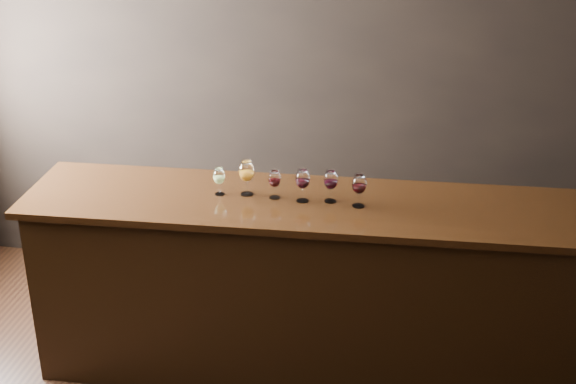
% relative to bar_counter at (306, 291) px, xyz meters
% --- Properties ---
extents(room_shell, '(5.02, 4.52, 2.81)m').
position_rel_bar_counter_xyz_m(room_shell, '(-0.62, -0.96, 1.24)').
color(room_shell, black).
rests_on(room_shell, ground).
extents(bar_counter, '(3.29, 0.85, 1.14)m').
position_rel_bar_counter_xyz_m(bar_counter, '(0.00, 0.00, 0.00)').
color(bar_counter, black).
rests_on(bar_counter, ground).
extents(bar_top, '(3.40, 0.93, 0.04)m').
position_rel_bar_counter_xyz_m(bar_top, '(0.00, 0.00, 0.59)').
color(bar_top, black).
rests_on(bar_top, bar_counter).
extents(back_bar_shelf, '(2.19, 0.40, 0.79)m').
position_rel_bar_counter_xyz_m(back_bar_shelf, '(-0.24, 0.96, -0.18)').
color(back_bar_shelf, black).
rests_on(back_bar_shelf, ground).
extents(glass_white, '(0.07, 0.07, 0.17)m').
position_rel_bar_counter_xyz_m(glass_white, '(-0.53, 0.01, 0.73)').
color(glass_white, white).
rests_on(glass_white, bar_top).
extents(glass_amber, '(0.09, 0.09, 0.21)m').
position_rel_bar_counter_xyz_m(glass_amber, '(-0.37, 0.03, 0.76)').
color(glass_amber, white).
rests_on(glass_amber, bar_top).
extents(glass_red_a, '(0.07, 0.07, 0.17)m').
position_rel_bar_counter_xyz_m(glass_red_a, '(-0.19, 0.01, 0.73)').
color(glass_red_a, white).
rests_on(glass_red_a, bar_top).
extents(glass_red_b, '(0.09, 0.09, 0.20)m').
position_rel_bar_counter_xyz_m(glass_red_b, '(-0.03, -0.00, 0.75)').
color(glass_red_b, white).
rests_on(glass_red_b, bar_top).
extents(glass_red_c, '(0.08, 0.08, 0.19)m').
position_rel_bar_counter_xyz_m(glass_red_c, '(0.14, 0.02, 0.74)').
color(glass_red_c, white).
rests_on(glass_red_c, bar_top).
extents(glass_red_d, '(0.08, 0.08, 0.20)m').
position_rel_bar_counter_xyz_m(glass_red_d, '(0.30, -0.01, 0.75)').
color(glass_red_d, white).
rests_on(glass_red_d, bar_top).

